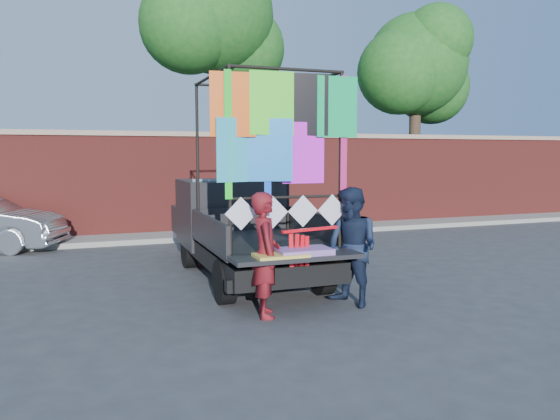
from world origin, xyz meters
name	(u,v)px	position (x,y,z in m)	size (l,w,h in m)	color
ground	(289,304)	(0.00, 0.00, 0.00)	(90.00, 90.00, 0.00)	#38383A
brick_wall	(190,182)	(0.00, 7.00, 1.33)	(30.00, 0.45, 2.61)	maroon
curb	(196,235)	(0.00, 6.30, 0.06)	(30.00, 1.20, 0.12)	gray
tree_mid	(217,20)	(1.02, 8.12, 5.70)	(4.20, 3.30, 7.73)	#38281C
tree_right	(418,68)	(7.52, 8.12, 4.75)	(4.20, 3.30, 6.62)	#38281C
pickup_truck	(237,226)	(-0.09, 2.30, 0.80)	(2.01, 5.05, 3.18)	black
woman	(265,255)	(-0.48, -0.41, 0.80)	(0.58, 0.38, 1.59)	maroon
man	(352,247)	(0.78, -0.36, 0.81)	(0.79, 0.61, 1.62)	#162038
streamer_bundle	(304,243)	(0.05, -0.40, 0.91)	(0.86, 0.24, 0.61)	red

